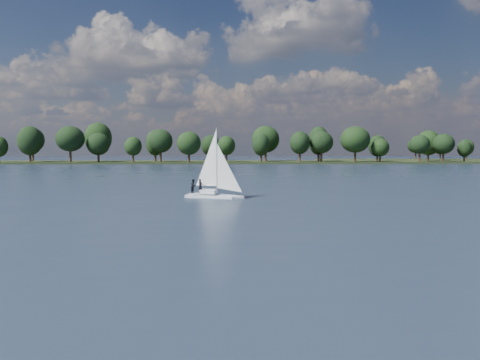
# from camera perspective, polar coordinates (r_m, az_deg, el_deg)

# --- Properties ---
(ground) EXTENTS (700.00, 700.00, 0.00)m
(ground) POSITION_cam_1_polar(r_m,az_deg,el_deg) (116.63, -0.54, 0.50)
(ground) COLOR #233342
(ground) RESTS_ON ground
(far_shore) EXTENTS (660.00, 40.00, 1.50)m
(far_shore) POSITION_cam_1_polar(r_m,az_deg,el_deg) (228.54, -1.50, 1.84)
(far_shore) COLOR black
(far_shore) RESTS_ON ground
(sailboat) EXTENTS (6.63, 4.24, 8.49)m
(sailboat) POSITION_cam_1_polar(r_m,az_deg,el_deg) (61.70, -3.06, 0.27)
(sailboat) COLOR white
(sailboat) RESTS_ON ground
(treeline) EXTENTS (562.51, 73.39, 18.25)m
(treeline) POSITION_cam_1_polar(r_m,az_deg,el_deg) (224.87, -4.98, 3.87)
(treeline) COLOR black
(treeline) RESTS_ON ground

